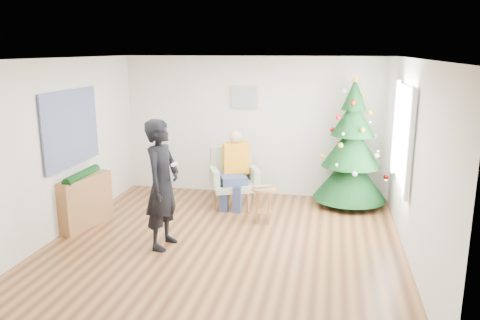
% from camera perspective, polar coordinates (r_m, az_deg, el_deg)
% --- Properties ---
extents(floor, '(5.00, 5.00, 0.00)m').
position_cam_1_polar(floor, '(6.82, -1.84, -10.15)').
color(floor, brown).
rests_on(floor, ground).
extents(ceiling, '(5.00, 5.00, 0.00)m').
position_cam_1_polar(ceiling, '(6.26, -2.02, 12.25)').
color(ceiling, white).
rests_on(ceiling, wall_back).
extents(wall_back, '(5.00, 0.00, 5.00)m').
position_cam_1_polar(wall_back, '(8.82, 1.78, 4.10)').
color(wall_back, silver).
rests_on(wall_back, floor).
extents(wall_front, '(5.00, 0.00, 5.00)m').
position_cam_1_polar(wall_front, '(4.12, -9.93, -7.05)').
color(wall_front, silver).
rests_on(wall_front, floor).
extents(wall_left, '(0.00, 5.00, 5.00)m').
position_cam_1_polar(wall_left, '(7.39, -21.17, 1.37)').
color(wall_left, silver).
rests_on(wall_left, floor).
extents(wall_right, '(0.00, 5.00, 5.00)m').
position_cam_1_polar(wall_right, '(6.34, 20.64, -0.46)').
color(wall_right, silver).
rests_on(wall_right, floor).
extents(window_panel, '(0.04, 1.30, 1.40)m').
position_cam_1_polar(window_panel, '(7.27, 19.33, 2.94)').
color(window_panel, white).
rests_on(window_panel, wall_right).
extents(curtains, '(0.05, 1.75, 1.50)m').
position_cam_1_polar(curtains, '(7.26, 19.10, 2.95)').
color(curtains, white).
rests_on(curtains, wall_right).
extents(christmas_tree, '(1.29, 1.29, 2.32)m').
position_cam_1_polar(christmas_tree, '(8.39, 13.46, 1.48)').
color(christmas_tree, '#3F2816').
rests_on(christmas_tree, floor).
extents(stool, '(0.38, 0.38, 0.57)m').
position_cam_1_polar(stool, '(7.53, 2.88, -5.45)').
color(stool, brown).
rests_on(stool, floor).
extents(laptop, '(0.37, 0.33, 0.02)m').
position_cam_1_polar(laptop, '(7.44, 2.90, -3.31)').
color(laptop, silver).
rests_on(laptop, stool).
extents(armchair, '(0.97, 0.96, 1.03)m').
position_cam_1_polar(armchair, '(8.31, -0.79, -2.99)').
color(armchair, '#96A787').
rests_on(armchair, floor).
extents(seated_person, '(0.56, 0.72, 1.34)m').
position_cam_1_polar(seated_person, '(8.17, -0.70, -1.00)').
color(seated_person, navy).
rests_on(seated_person, armchair).
extents(standing_man, '(0.51, 0.71, 1.81)m').
position_cam_1_polar(standing_man, '(6.53, -9.45, -2.95)').
color(standing_man, black).
rests_on(standing_man, floor).
extents(game_controller, '(0.05, 0.13, 0.04)m').
position_cam_1_polar(game_controller, '(6.36, -8.02, -0.52)').
color(game_controller, white).
rests_on(game_controller, standing_man).
extents(console, '(0.51, 1.04, 0.80)m').
position_cam_1_polar(console, '(7.74, -18.50, -4.79)').
color(console, brown).
rests_on(console, floor).
extents(garland, '(0.14, 0.90, 0.14)m').
position_cam_1_polar(garland, '(7.63, -18.73, -1.79)').
color(garland, black).
rests_on(garland, console).
extents(tapestry, '(0.03, 1.50, 1.15)m').
position_cam_1_polar(tapestry, '(7.57, -19.87, 3.68)').
color(tapestry, black).
rests_on(tapestry, wall_left).
extents(framed_picture, '(0.52, 0.05, 0.42)m').
position_cam_1_polar(framed_picture, '(8.75, 0.47, 7.66)').
color(framed_picture, tan).
rests_on(framed_picture, wall_back).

